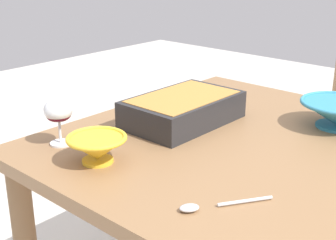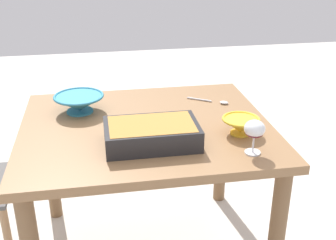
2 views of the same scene
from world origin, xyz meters
name	(u,v)px [view 1 (image 1 of 2)]	position (x,y,z in m)	size (l,w,h in m)	color
dining_table	(230,170)	(0.00, 0.00, 0.61)	(1.11, 0.94, 0.72)	olive
wine_glass	(58,113)	(-0.38, 0.34, 0.82)	(0.08, 0.08, 0.14)	white
casserole_dish	(182,108)	(0.00, 0.19, 0.77)	(0.38, 0.24, 0.09)	#262628
small_bowl	(97,147)	(-0.38, 0.16, 0.77)	(0.16, 0.16, 0.07)	yellow
serving_spoon	(207,206)	(-0.38, -0.20, 0.73)	(0.19, 0.13, 0.01)	silver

